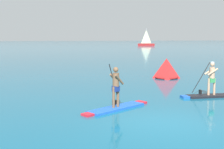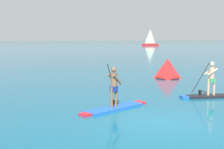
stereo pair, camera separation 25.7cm
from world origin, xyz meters
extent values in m
plane|color=#145B7A|center=(0.00, 0.00, 0.00)|extent=(440.00, 440.00, 0.00)
cube|color=blue|center=(-1.06, 2.29, 0.04)|extent=(2.66, 1.93, 0.08)
cube|color=red|center=(0.25, 3.05, 0.04)|extent=(0.53, 0.57, 0.08)
cube|color=red|center=(-2.37, 1.52, 0.04)|extent=(0.49, 0.51, 0.08)
cylinder|color=brown|center=(-0.99, 2.33, 0.51)|extent=(0.11, 0.11, 0.85)
cylinder|color=brown|center=(-1.20, 2.20, 0.51)|extent=(0.11, 0.11, 0.85)
cube|color=navy|center=(-1.10, 2.27, 0.84)|extent=(0.34, 0.32, 0.22)
cylinder|color=brown|center=(-1.10, 2.27, 1.20)|extent=(0.26, 0.26, 0.54)
sphere|color=brown|center=(-1.10, 2.27, 1.61)|extent=(0.21, 0.21, 0.21)
cylinder|color=brown|center=(-1.13, 2.42, 1.22)|extent=(0.44, 0.32, 0.48)
cylinder|color=brown|center=(-0.98, 2.16, 1.22)|extent=(0.44, 0.32, 0.48)
cylinder|color=black|center=(-1.01, 2.82, 0.92)|extent=(0.55, 0.34, 1.77)
cube|color=black|center=(-1.01, 2.82, 0.10)|extent=(0.17, 0.21, 0.32)
cube|color=black|center=(4.18, 3.56, 0.05)|extent=(2.68, 0.85, 0.10)
cube|color=blue|center=(2.70, 3.66, 0.05)|extent=(0.36, 0.50, 0.10)
cylinder|color=tan|center=(3.90, 3.58, 0.50)|extent=(0.11, 0.11, 0.81)
cylinder|color=tan|center=(4.20, 3.56, 0.50)|extent=(0.11, 0.11, 0.81)
cube|color=#338C4C|center=(4.05, 3.57, 0.82)|extent=(0.27, 0.24, 0.22)
cylinder|color=tan|center=(4.05, 3.57, 1.18)|extent=(0.26, 0.26, 0.54)
sphere|color=tan|center=(4.05, 3.57, 1.59)|extent=(0.21, 0.21, 0.21)
cylinder|color=white|center=(4.05, 3.57, 1.68)|extent=(0.18, 0.18, 0.06)
cylinder|color=tan|center=(3.99, 3.42, 1.24)|extent=(0.55, 0.13, 0.38)
cylinder|color=tan|center=(4.01, 3.72, 1.24)|extent=(0.55, 0.13, 0.38)
cylinder|color=black|center=(3.73, 4.03, 0.89)|extent=(0.92, 0.10, 1.53)
cube|color=black|center=(3.73, 4.03, 0.12)|extent=(0.09, 0.20, 0.32)
pyramid|color=red|center=(4.71, 10.29, 0.70)|extent=(1.77, 1.77, 1.41)
torus|color=maroon|center=(4.71, 10.29, 0.06)|extent=(1.65, 1.65, 0.12)
cube|color=#A51E1E|center=(31.88, 86.89, 0.35)|extent=(5.83, 3.35, 0.70)
cylinder|color=#B2B2B7|center=(31.88, 86.89, 3.24)|extent=(0.12, 0.12, 5.07)
pyramid|color=beige|center=(31.88, 86.89, 3.07)|extent=(2.51, 0.24, 4.54)
camera|label=1|loc=(-4.13, -9.20, 2.89)|focal=48.26mm
camera|label=2|loc=(-3.88, -9.26, 2.89)|focal=48.26mm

